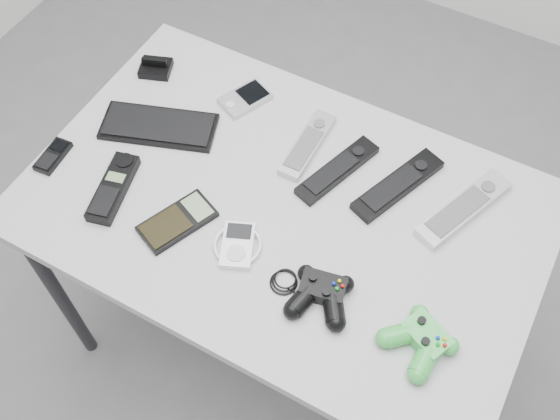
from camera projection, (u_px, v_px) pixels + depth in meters
The scene contains 15 objects.
floor at pixel (291, 358), 2.00m from camera, with size 3.50×3.50×0.00m, color slate.
desk at pixel (283, 221), 1.47m from camera, with size 1.11×0.71×0.74m.
pda_keyboard at pixel (159, 126), 1.53m from camera, with size 0.27×0.11×0.02m, color black.
dock_bracket at pixel (155, 65), 1.62m from camera, with size 0.08×0.07×0.04m, color black.
pda at pixel (245, 98), 1.57m from camera, with size 0.07×0.11×0.02m, color #ABAAB2.
remote_silver_a at pixel (307, 144), 1.49m from camera, with size 0.05×0.20×0.02m, color #ABAAB2.
remote_black_a at pixel (337, 170), 1.45m from camera, with size 0.05×0.22×0.02m, color black.
remote_black_b at pixel (398, 185), 1.43m from camera, with size 0.06×0.24×0.02m, color black.
remote_silver_b at pixel (464, 208), 1.40m from camera, with size 0.06×0.25×0.03m, color silver.
mobile_phone at pixel (53, 156), 1.48m from camera, with size 0.04×0.10×0.02m, color black.
cordless_handset at pixel (113, 188), 1.42m from camera, with size 0.06×0.18×0.03m, color black.
calculator at pixel (177, 221), 1.38m from camera, with size 0.08×0.16×0.02m, color black.
mp3_player at pixel (238, 245), 1.35m from camera, with size 0.10×0.11×0.02m, color silver.
controller_black at pixel (321, 293), 1.27m from camera, with size 0.21×0.13×0.04m, color black, non-canonical shape.
controller_green at pixel (421, 340), 1.22m from camera, with size 0.13×0.13×0.04m, color green, non-canonical shape.
Camera 1 is at (0.32, -0.65, 1.92)m, focal length 42.00 mm.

